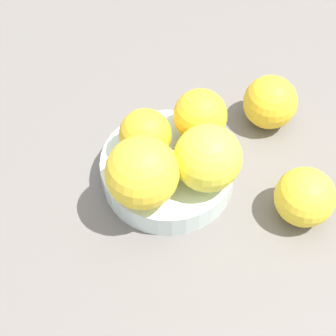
{
  "coord_description": "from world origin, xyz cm",
  "views": [
    {
      "loc": [
        -36.28,
        1.98,
        53.72
      ],
      "look_at": [
        0.0,
        0.0,
        2.19
      ],
      "focal_mm": 54.24,
      "sensor_mm": 36.0,
      "label": 1
    }
  ],
  "objects_px": {
    "orange_in_bowl_1": "(200,116)",
    "orange_in_bowl_2": "(145,135)",
    "orange_in_bowl_0": "(142,173)",
    "orange_loose_1": "(305,197)",
    "fruit_bowl": "(168,170)",
    "orange_loose_0": "(270,102)",
    "orange_in_bowl_3": "(208,158)"
  },
  "relations": [
    {
      "from": "orange_in_bowl_1",
      "to": "orange_in_bowl_2",
      "type": "height_order",
      "value": "orange_in_bowl_1"
    },
    {
      "from": "orange_in_bowl_0",
      "to": "orange_loose_1",
      "type": "relative_size",
      "value": 1.17
    },
    {
      "from": "fruit_bowl",
      "to": "orange_loose_0",
      "type": "height_order",
      "value": "orange_loose_0"
    },
    {
      "from": "fruit_bowl",
      "to": "orange_in_bowl_0",
      "type": "relative_size",
      "value": 2.0
    },
    {
      "from": "orange_in_bowl_1",
      "to": "orange_loose_1",
      "type": "xyz_separation_m",
      "value": [
        -0.1,
        -0.11,
        -0.03
      ]
    },
    {
      "from": "orange_in_bowl_3",
      "to": "orange_loose_1",
      "type": "bearing_deg",
      "value": -106.41
    },
    {
      "from": "orange_in_bowl_0",
      "to": "orange_in_bowl_3",
      "type": "height_order",
      "value": "orange_in_bowl_0"
    },
    {
      "from": "orange_in_bowl_0",
      "to": "orange_in_bowl_2",
      "type": "bearing_deg",
      "value": -4.38
    },
    {
      "from": "fruit_bowl",
      "to": "orange_in_bowl_3",
      "type": "xyz_separation_m",
      "value": [
        -0.03,
        -0.04,
        0.06
      ]
    },
    {
      "from": "fruit_bowl",
      "to": "orange_loose_1",
      "type": "bearing_deg",
      "value": -110.92
    },
    {
      "from": "orange_in_bowl_2",
      "to": "orange_in_bowl_3",
      "type": "xyz_separation_m",
      "value": [
        -0.04,
        -0.07,
        0.01
      ]
    },
    {
      "from": "fruit_bowl",
      "to": "orange_in_bowl_3",
      "type": "relative_size",
      "value": 2.12
    },
    {
      "from": "orange_loose_0",
      "to": "orange_loose_1",
      "type": "xyz_separation_m",
      "value": [
        -0.15,
        -0.02,
        -0.0
      ]
    },
    {
      "from": "fruit_bowl",
      "to": "orange_loose_0",
      "type": "distance_m",
      "value": 0.17
    },
    {
      "from": "orange_in_bowl_2",
      "to": "orange_loose_1",
      "type": "distance_m",
      "value": 0.2
    },
    {
      "from": "orange_loose_0",
      "to": "orange_loose_1",
      "type": "distance_m",
      "value": 0.15
    },
    {
      "from": "orange_loose_0",
      "to": "orange_in_bowl_1",
      "type": "bearing_deg",
      "value": 115.66
    },
    {
      "from": "orange_in_bowl_3",
      "to": "orange_in_bowl_0",
      "type": "bearing_deg",
      "value": 103.43
    },
    {
      "from": "orange_loose_1",
      "to": "fruit_bowl",
      "type": "bearing_deg",
      "value": 69.08
    },
    {
      "from": "orange_in_bowl_0",
      "to": "fruit_bowl",
      "type": "bearing_deg",
      "value": -34.83
    },
    {
      "from": "orange_in_bowl_1",
      "to": "orange_in_bowl_3",
      "type": "xyz_separation_m",
      "value": [
        -0.07,
        -0.0,
        0.01
      ]
    },
    {
      "from": "orange_in_bowl_1",
      "to": "orange_loose_1",
      "type": "relative_size",
      "value": 0.94
    },
    {
      "from": "fruit_bowl",
      "to": "orange_loose_1",
      "type": "distance_m",
      "value": 0.17
    },
    {
      "from": "orange_in_bowl_2",
      "to": "orange_loose_0",
      "type": "xyz_separation_m",
      "value": [
        0.07,
        -0.17,
        -0.03
      ]
    },
    {
      "from": "fruit_bowl",
      "to": "orange_in_bowl_1",
      "type": "height_order",
      "value": "orange_in_bowl_1"
    },
    {
      "from": "orange_in_bowl_2",
      "to": "orange_loose_1",
      "type": "height_order",
      "value": "orange_in_bowl_2"
    },
    {
      "from": "orange_in_bowl_3",
      "to": "orange_loose_1",
      "type": "distance_m",
      "value": 0.12
    },
    {
      "from": "orange_in_bowl_0",
      "to": "orange_in_bowl_2",
      "type": "relative_size",
      "value": 1.31
    },
    {
      "from": "orange_loose_1",
      "to": "orange_in_bowl_0",
      "type": "bearing_deg",
      "value": 85.3
    },
    {
      "from": "orange_in_bowl_1",
      "to": "orange_loose_0",
      "type": "bearing_deg",
      "value": -64.34
    },
    {
      "from": "fruit_bowl",
      "to": "orange_in_bowl_2",
      "type": "bearing_deg",
      "value": 57.0
    },
    {
      "from": "fruit_bowl",
      "to": "orange_in_bowl_2",
      "type": "height_order",
      "value": "orange_in_bowl_2"
    }
  ]
}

